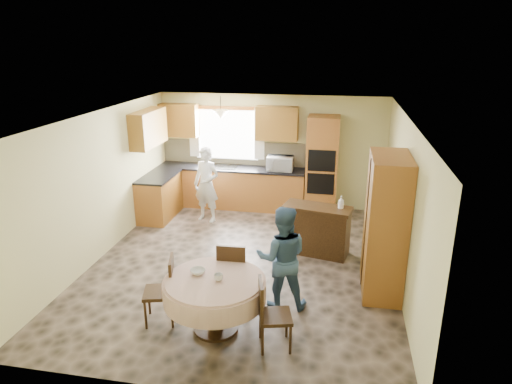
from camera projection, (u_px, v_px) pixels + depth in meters
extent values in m
cube|color=#6E5A4D|center=(243.00, 264.00, 7.75)|extent=(5.00, 6.00, 0.01)
cube|color=white|center=(242.00, 117.00, 6.95)|extent=(5.00, 6.00, 0.01)
cube|color=#D0CB85|center=(271.00, 151.00, 10.15)|extent=(5.00, 0.02, 2.50)
cube|color=#D0CB85|center=(179.00, 290.00, 4.56)|extent=(5.00, 0.02, 2.50)
cube|color=#D0CB85|center=(100.00, 186.00, 7.79)|extent=(0.02, 6.00, 2.50)
cube|color=#D0CB85|center=(403.00, 204.00, 6.92)|extent=(0.02, 6.00, 2.50)
cube|color=white|center=(227.00, 134.00, 10.19)|extent=(1.40, 0.03, 1.10)
cube|color=white|center=(194.00, 131.00, 10.26)|extent=(0.22, 0.02, 1.15)
cube|color=white|center=(259.00, 134.00, 10.00)|extent=(0.22, 0.02, 1.15)
cube|color=#BD6E32|center=(231.00, 188.00, 10.27)|extent=(3.30, 0.60, 0.88)
cube|color=black|center=(231.00, 168.00, 10.13)|extent=(3.30, 0.64, 0.04)
cube|color=#BD6E32|center=(160.00, 197.00, 9.67)|extent=(0.60, 1.20, 0.88)
cube|color=black|center=(158.00, 176.00, 9.52)|extent=(0.64, 1.20, 0.04)
cube|color=tan|center=(234.00, 153.00, 10.31)|extent=(3.30, 0.02, 0.55)
cube|color=#A67429|center=(179.00, 120.00, 10.14)|extent=(0.85, 0.33, 0.72)
cube|color=#A67429|center=(277.00, 123.00, 9.76)|extent=(0.90, 0.33, 0.72)
cube|color=#A67429|center=(148.00, 128.00, 9.22)|extent=(0.33, 1.20, 0.72)
cube|color=#BD6E32|center=(322.00, 166.00, 9.72)|extent=(0.66, 0.62, 2.12)
cube|color=black|center=(322.00, 161.00, 9.36)|extent=(0.56, 0.01, 0.45)
cube|color=black|center=(321.00, 184.00, 9.52)|extent=(0.56, 0.01, 0.45)
cone|color=beige|center=(221.00, 114.00, 9.58)|extent=(0.36, 0.36, 0.18)
cube|color=#3E2711|center=(317.00, 231.00, 8.01)|extent=(1.24, 0.71, 0.83)
cube|color=black|center=(377.00, 255.00, 7.41)|extent=(0.48, 0.39, 0.57)
cube|color=#BD6E32|center=(385.00, 226.00, 6.65)|extent=(0.55, 1.10, 2.09)
cylinder|color=#3E2711|center=(215.00, 307.00, 5.90)|extent=(0.19, 0.19, 0.68)
cylinder|color=#3E2711|center=(216.00, 328.00, 6.00)|extent=(0.58, 0.58, 0.04)
cylinder|color=beige|center=(214.00, 281.00, 5.77)|extent=(1.26, 1.26, 0.05)
cylinder|color=beige|center=(215.00, 290.00, 5.82)|extent=(1.32, 1.32, 0.27)
cube|color=#3E2711|center=(159.00, 292.00, 6.06)|extent=(0.49, 0.49, 0.05)
cube|color=#3E2711|center=(172.00, 275.00, 5.99)|extent=(0.14, 0.38, 0.48)
cylinder|color=#3E2711|center=(143.00, 313.00, 6.00)|extent=(0.03, 0.03, 0.41)
cylinder|color=#3E2711|center=(168.00, 316.00, 5.94)|extent=(0.03, 0.03, 0.41)
cylinder|color=#3E2711|center=(153.00, 299.00, 6.32)|extent=(0.03, 0.03, 0.41)
cylinder|color=#3E2711|center=(177.00, 301.00, 6.26)|extent=(0.03, 0.03, 0.41)
cube|color=#3E2711|center=(234.00, 274.00, 6.50)|extent=(0.44, 0.44, 0.05)
cube|color=#3E2711|center=(231.00, 263.00, 6.24)|extent=(0.40, 0.05, 0.50)
cylinder|color=#3E2711|center=(219.00, 293.00, 6.44)|extent=(0.04, 0.04, 0.43)
cylinder|color=#3E2711|center=(244.00, 296.00, 6.38)|extent=(0.04, 0.04, 0.43)
cylinder|color=#3E2711|center=(225.00, 281.00, 6.78)|extent=(0.04, 0.04, 0.43)
cylinder|color=#3E2711|center=(249.00, 283.00, 6.72)|extent=(0.04, 0.04, 0.43)
cube|color=#3E2711|center=(275.00, 317.00, 5.55)|extent=(0.48, 0.48, 0.05)
cube|color=#3E2711|center=(261.00, 299.00, 5.46)|extent=(0.13, 0.37, 0.47)
cylinder|color=#3E2711|center=(259.00, 339.00, 5.50)|extent=(0.03, 0.03, 0.40)
cylinder|color=#3E2711|center=(287.00, 342.00, 5.44)|extent=(0.03, 0.03, 0.40)
cylinder|color=#3E2711|center=(264.00, 322.00, 5.81)|extent=(0.03, 0.03, 0.40)
cylinder|color=#3E2711|center=(290.00, 325.00, 5.75)|extent=(0.03, 0.03, 0.40)
cube|color=gold|center=(400.00, 178.00, 7.29)|extent=(0.05, 0.51, 0.43)
cube|color=silver|center=(398.00, 177.00, 7.30)|extent=(0.01, 0.43, 0.34)
imported|color=silver|center=(280.00, 163.00, 9.83)|extent=(0.57, 0.39, 0.31)
imported|color=silver|center=(207.00, 185.00, 9.37)|extent=(0.65, 0.52, 1.57)
imported|color=#324F6E|center=(282.00, 258.00, 6.31)|extent=(0.81, 0.67, 1.51)
imported|color=#B2B2B2|center=(302.00, 207.00, 7.92)|extent=(0.23, 0.23, 0.05)
imported|color=silver|center=(341.00, 203.00, 7.77)|extent=(0.14, 0.14, 0.27)
imported|color=#B2B2B2|center=(218.00, 277.00, 5.72)|extent=(0.12, 0.12, 0.09)
imported|color=#B2B2B2|center=(198.00, 272.00, 5.89)|extent=(0.24, 0.24, 0.06)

